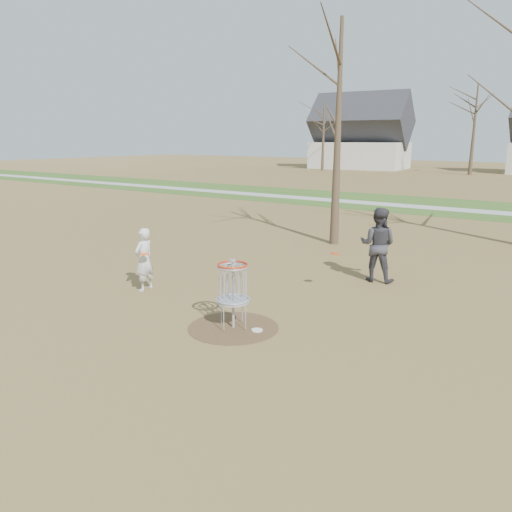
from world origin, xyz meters
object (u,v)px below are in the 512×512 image
at_px(player_throwing, 378,245).
at_px(disc_golf_basket, 233,283).
at_px(disc_grounded, 257,330).
at_px(player_standing, 144,260).

distance_m(player_throwing, disc_golf_basket, 4.92).
bearing_deg(disc_grounded, player_throwing, 83.32).
xyz_separation_m(player_standing, disc_grounded, (3.79, -0.63, -0.76)).
xyz_separation_m(player_standing, disc_golf_basket, (3.30, -0.75, 0.14)).
bearing_deg(player_standing, player_throwing, 128.91).
bearing_deg(player_throwing, player_standing, 34.33).
relative_size(player_throwing, disc_grounded, 8.80).
relative_size(player_throwing, disc_golf_basket, 1.43).
distance_m(player_standing, disc_grounded, 3.92).
height_order(player_standing, disc_golf_basket, player_standing).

